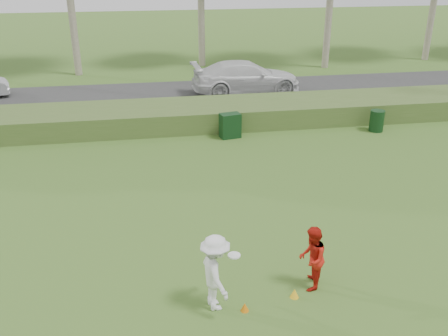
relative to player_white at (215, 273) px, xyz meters
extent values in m
plane|color=#365E1F|center=(0.95, 0.48, -0.88)|extent=(120.00, 120.00, 0.00)
cube|color=#3E5C24|center=(0.95, 12.48, -0.43)|extent=(80.00, 3.00, 0.90)
cube|color=#2D2D2D|center=(0.95, 17.48, -0.85)|extent=(80.00, 6.00, 0.06)
imported|color=silver|center=(0.00, 0.00, 0.00)|extent=(0.85, 1.23, 1.75)
cylinder|color=white|center=(0.40, 0.00, 0.39)|extent=(0.27, 0.27, 0.03)
imported|color=red|center=(2.24, 0.32, -0.11)|extent=(0.83, 0.92, 1.54)
cone|color=orange|center=(0.59, -0.25, -0.78)|extent=(0.18, 0.18, 0.20)
cone|color=yellow|center=(1.78, 0.01, -0.77)|extent=(0.20, 0.20, 0.22)
cube|color=black|center=(2.25, 10.56, -0.37)|extent=(0.90, 0.66, 1.02)
cylinder|color=black|center=(8.58, 10.30, -0.42)|extent=(0.70, 0.70, 0.91)
imported|color=silver|center=(4.35, 17.31, 0.03)|extent=(5.92, 2.63, 1.69)
camera|label=1|loc=(-1.30, -8.66, 6.21)|focal=40.00mm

